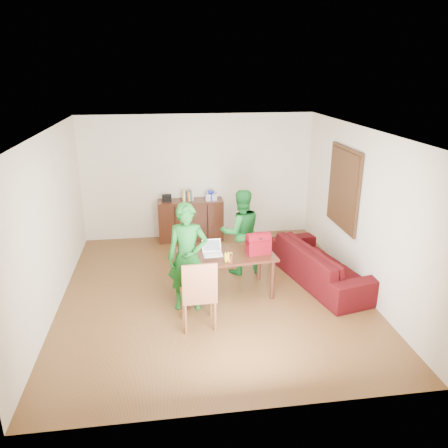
{
  "coord_description": "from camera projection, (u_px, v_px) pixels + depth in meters",
  "views": [
    {
      "loc": [
        -0.73,
        -6.54,
        3.59
      ],
      "look_at": [
        0.21,
        0.15,
        1.17
      ],
      "focal_mm": 35.0,
      "sensor_mm": 36.0,
      "label": 1
    }
  ],
  "objects": [
    {
      "name": "sofa",
      "position": [
        321.0,
        263.0,
        7.71
      ],
      "size": [
        1.4,
        2.45,
        0.67
      ],
      "primitive_type": "imported",
      "rotation": [
        0.0,
        0.0,
        1.8
      ],
      "color": "#3C0B07",
      "rests_on": "ground"
    },
    {
      "name": "room",
      "position": [
        212.0,
        217.0,
        7.09
      ],
      "size": [
        5.2,
        5.7,
        2.9
      ],
      "color": "#422510",
      "rests_on": "ground"
    },
    {
      "name": "laptop",
      "position": [
        213.0,
        252.0,
        7.08
      ],
      "size": [
        0.32,
        0.23,
        0.22
      ],
      "rotation": [
        0.0,
        0.0,
        0.04
      ],
      "color": "white",
      "rests_on": "table"
    },
    {
      "name": "table",
      "position": [
        226.0,
        259.0,
        7.17
      ],
      "size": [
        1.63,
        1.02,
        0.73
      ],
      "rotation": [
        0.0,
        0.0,
        0.1
      ],
      "color": "black",
      "rests_on": "ground"
    },
    {
      "name": "bananas",
      "position": [
        229.0,
        260.0,
        6.8
      ],
      "size": [
        0.18,
        0.12,
        0.07
      ],
      "primitive_type": null,
      "rotation": [
        0.0,
        0.0,
        -0.09
      ],
      "color": "gold",
      "rests_on": "table"
    },
    {
      "name": "bottle",
      "position": [
        231.0,
        258.0,
        6.77
      ],
      "size": [
        0.07,
        0.07,
        0.16
      ],
      "primitive_type": "cylinder",
      "rotation": [
        0.0,
        0.0,
        0.34
      ],
      "color": "#5D2215",
      "rests_on": "table"
    },
    {
      "name": "person_near",
      "position": [
        188.0,
        257.0,
        6.68
      ],
      "size": [
        0.67,
        0.48,
        1.72
      ],
      "primitive_type": "imported",
      "rotation": [
        0.0,
        0.0,
        -0.12
      ],
      "color": "#145D1C",
      "rests_on": "ground"
    },
    {
      "name": "chair",
      "position": [
        199.0,
        307.0,
        6.35
      ],
      "size": [
        0.51,
        0.49,
        1.08
      ],
      "rotation": [
        0.0,
        0.0,
        0.04
      ],
      "color": "brown",
      "rests_on": "ground"
    },
    {
      "name": "red_bag",
      "position": [
        258.0,
        245.0,
        7.11
      ],
      "size": [
        0.41,
        0.27,
        0.28
      ],
      "primitive_type": "cube",
      "rotation": [
        0.0,
        0.0,
        0.14
      ],
      "color": "maroon",
      "rests_on": "table"
    },
    {
      "name": "person_far",
      "position": [
        241.0,
        232.0,
        7.91
      ],
      "size": [
        0.83,
        0.68,
        1.58
      ],
      "primitive_type": "imported",
      "rotation": [
        0.0,
        0.0,
        3.25
      ],
      "color": "#156020",
      "rests_on": "ground"
    }
  ]
}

